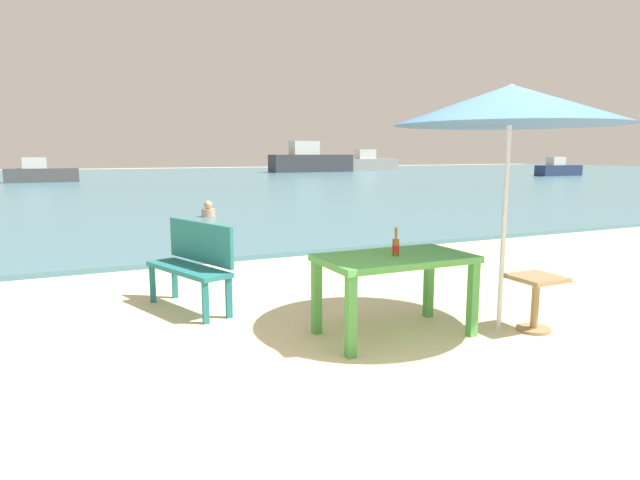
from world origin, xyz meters
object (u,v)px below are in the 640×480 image
(picnic_table_green, at_px, (395,267))
(boat_barge, at_px, (369,163))
(patio_umbrella, at_px, (510,105))
(boat_sailboat, at_px, (41,173))
(beer_bottle_amber, at_px, (396,246))
(boat_fishing_trawler, at_px, (310,161))
(bench_teal_center, at_px, (193,260))
(swimmer_person, at_px, (208,210))
(boat_cargo_ship, at_px, (558,169))
(side_table_wood, at_px, (536,295))

(picnic_table_green, distance_m, boat_barge, 44.60)
(patio_umbrella, xyz_separation_m, boat_sailboat, (-4.89, 29.95, -1.55))
(beer_bottle_amber, distance_m, boat_barge, 44.62)
(picnic_table_green, bearing_deg, boat_fishing_trawler, 67.16)
(beer_bottle_amber, bearing_deg, picnic_table_green, 68.98)
(bench_teal_center, bearing_deg, swimmer_person, 75.44)
(bench_teal_center, height_order, swimmer_person, bench_teal_center)
(beer_bottle_amber, relative_size, patio_umbrella, 0.12)
(boat_cargo_ship, relative_size, boat_fishing_trawler, 0.51)
(beer_bottle_amber, distance_m, swimmer_person, 9.58)
(swimmer_person, xyz_separation_m, boat_sailboat, (-4.43, 20.11, 0.32))
(picnic_table_green, height_order, bench_teal_center, bench_teal_center)
(picnic_table_green, distance_m, beer_bottle_amber, 0.20)
(patio_umbrella, bearing_deg, bench_teal_center, 141.61)
(swimmer_person, bearing_deg, boat_barge, 53.54)
(side_table_wood, height_order, swimmer_person, side_table_wood)
(beer_bottle_amber, xyz_separation_m, swimmer_person, (0.54, 9.55, -0.61))
(boat_barge, distance_m, boat_sailboat, 27.55)
(bench_teal_center, bearing_deg, boat_sailboat, 94.88)
(swimmer_person, xyz_separation_m, boat_barge, (21.58, 29.20, 0.52))
(picnic_table_green, relative_size, boat_sailboat, 0.38)
(bench_teal_center, xyz_separation_m, swimmer_person, (2.04, 7.86, -0.30))
(swimmer_person, distance_m, boat_fishing_trawler, 32.55)
(picnic_table_green, xyz_separation_m, side_table_wood, (1.28, -0.48, -0.30))
(boat_sailboat, bearing_deg, boat_barge, 19.27)
(beer_bottle_amber, relative_size, bench_teal_center, 0.21)
(swimmer_person, xyz_separation_m, boat_fishing_trawler, (15.52, 28.60, 0.76))
(boat_cargo_ship, bearing_deg, picnic_table_green, -140.44)
(boat_sailboat, bearing_deg, picnic_table_green, -82.51)
(patio_umbrella, xyz_separation_m, swimmer_person, (-0.46, 9.84, -1.88))
(patio_umbrella, bearing_deg, picnic_table_green, 162.34)
(boat_fishing_trawler, bearing_deg, picnic_table_green, -112.84)
(picnic_table_green, distance_m, swimmer_person, 9.55)
(boat_cargo_ship, xyz_separation_m, boat_sailboat, (-32.65, 5.88, 0.01))
(picnic_table_green, distance_m, bench_teal_center, 2.25)
(boat_sailboat, bearing_deg, patio_umbrella, -80.73)
(beer_bottle_amber, distance_m, boat_sailboat, 29.91)
(side_table_wood, bearing_deg, bench_teal_center, 142.51)
(swimmer_person, distance_m, boat_cargo_ship, 31.61)
(bench_teal_center, bearing_deg, boat_cargo_ship, 36.13)
(patio_umbrella, xyz_separation_m, boat_cargo_ship, (27.77, 24.07, -1.57))
(patio_umbrella, distance_m, bench_teal_center, 3.56)
(boat_cargo_ship, bearing_deg, side_table_wood, -138.59)
(patio_umbrella, bearing_deg, boat_cargo_ship, 40.93)
(swimmer_person, height_order, boat_barge, boat_barge)
(patio_umbrella, bearing_deg, swimmer_person, 92.66)
(patio_umbrella, xyz_separation_m, boat_fishing_trawler, (15.06, 38.44, -1.12))
(patio_umbrella, xyz_separation_m, side_table_wood, (0.29, -0.16, -1.76))
(bench_teal_center, height_order, boat_barge, boat_barge)
(boat_fishing_trawler, xyz_separation_m, boat_sailboat, (-19.95, -8.49, -0.43))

